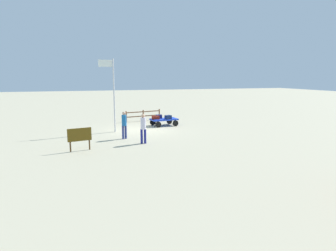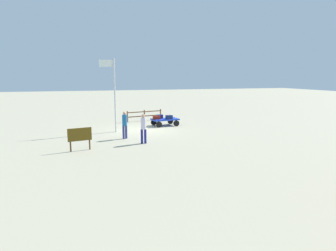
% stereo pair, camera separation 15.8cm
% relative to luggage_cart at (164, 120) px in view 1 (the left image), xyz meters
% --- Properties ---
extents(ground_plane, '(120.00, 120.00, 0.00)m').
position_rel_luggage_cart_xyz_m(ground_plane, '(1.97, 1.22, -0.43)').
color(ground_plane, '#B6AC8D').
extents(luggage_cart, '(2.20, 1.49, 0.56)m').
position_rel_luggage_cart_xyz_m(luggage_cart, '(0.00, 0.00, 0.00)').
color(luggage_cart, blue).
rests_on(luggage_cart, ground).
extents(suitcase_tan, '(0.53, 0.48, 0.30)m').
position_rel_luggage_cart_xyz_m(suitcase_tan, '(-0.28, 0.28, 0.28)').
color(suitcase_tan, '#13244F').
rests_on(suitcase_tan, luggage_cart).
extents(suitcase_dark, '(0.68, 0.48, 0.25)m').
position_rel_luggage_cart_xyz_m(suitcase_dark, '(0.67, 0.01, 0.26)').
color(suitcase_dark, maroon).
rests_on(suitcase_dark, luggage_cart).
extents(suitcase_grey, '(0.49, 0.34, 0.29)m').
position_rel_luggage_cart_xyz_m(suitcase_grey, '(0.30, -0.34, 0.28)').
color(suitcase_grey, navy).
rests_on(suitcase_grey, luggage_cart).
extents(worker_lead, '(0.38, 0.38, 1.74)m').
position_rel_luggage_cart_xyz_m(worker_lead, '(2.96, 5.58, 0.56)').
color(worker_lead, navy).
rests_on(worker_lead, ground).
extents(worker_trailing, '(0.40, 0.40, 1.72)m').
position_rel_luggage_cart_xyz_m(worker_trailing, '(3.80, 3.93, 0.55)').
color(worker_trailing, navy).
rests_on(worker_trailing, ground).
extents(flagpole, '(1.05, 0.22, 5.11)m').
position_rel_luggage_cart_xyz_m(flagpole, '(4.16, 1.42, 2.59)').
color(flagpole, silver).
rests_on(flagpole, ground).
extents(signboard, '(1.23, 0.31, 1.22)m').
position_rel_luggage_cart_xyz_m(signboard, '(6.55, 6.21, 0.38)').
color(signboard, '#4C3319').
rests_on(signboard, ground).
extents(wooden_fence, '(3.25, 0.77, 0.96)m').
position_rel_luggage_cart_xyz_m(wooden_fence, '(0.97, -2.94, 0.12)').
color(wooden_fence, brown).
rests_on(wooden_fence, ground).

